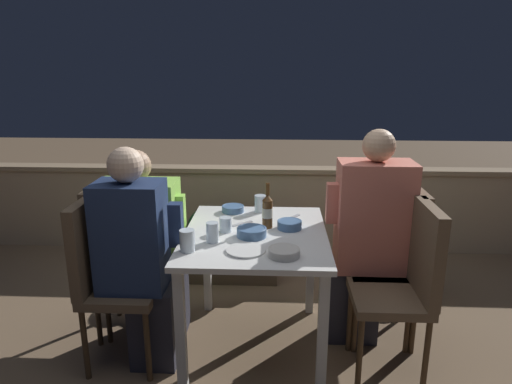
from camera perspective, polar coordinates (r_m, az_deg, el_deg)
ground_plane at (r=2.97m, az=-0.07°, el=-18.80°), size 16.00×16.00×0.00m
parapet_wall at (r=4.25m, az=1.00°, el=-1.94°), size 9.00×0.18×0.78m
dining_table at (r=2.65m, az=-0.08°, el=-7.15°), size 0.81×0.98×0.75m
planter_hedge at (r=3.70m, az=-2.94°, el=-5.83°), size 0.73×0.47×0.57m
chair_left_near at (r=2.71m, az=-18.46°, el=-9.06°), size 0.41×0.40×0.98m
person_navy_jumper at (r=2.62m, az=-14.43°, el=-8.14°), size 0.47×0.26×1.27m
chair_left_far at (r=2.99m, az=-17.27°, el=-6.55°), size 0.41×0.40×0.98m
person_green_blouse at (r=2.93m, az=-13.51°, el=-6.52°), size 0.52×0.26×1.20m
chair_right_near at (r=2.62m, az=18.59°, el=-9.93°), size 0.41×0.40×0.98m
chair_right_far at (r=2.92m, az=17.45°, el=-7.11°), size 0.41×0.40×0.98m
person_coral_top at (r=2.85m, az=13.69°, el=-5.61°), size 0.50×0.26×1.33m
beer_bottle at (r=2.66m, az=1.44°, el=-2.36°), size 0.06×0.06×0.27m
plate_0 at (r=2.37m, az=-1.28°, el=-7.27°), size 0.21×0.21×0.01m
bowl_0 at (r=2.97m, az=-2.91°, el=-2.05°), size 0.14×0.14×0.04m
bowl_1 at (r=2.67m, az=4.21°, el=-4.02°), size 0.14×0.14×0.05m
bowl_2 at (r=2.55m, az=-0.55°, el=-4.96°), size 0.17×0.17×0.05m
bowl_3 at (r=2.30m, az=3.51°, el=-7.44°), size 0.16×0.16×0.04m
glass_cup_0 at (r=2.62m, az=-3.83°, el=-4.07°), size 0.07×0.07×0.08m
glass_cup_1 at (r=2.47m, az=-5.47°, el=-5.04°), size 0.07×0.07×0.11m
glass_cup_2 at (r=2.96m, az=0.53°, el=-1.45°), size 0.07×0.07×0.11m
glass_cup_3 at (r=2.37m, az=-8.59°, el=-6.03°), size 0.08×0.08×0.11m
fork_0 at (r=2.85m, az=4.38°, el=-3.25°), size 0.12×0.14×0.01m
fork_1 at (r=2.74m, az=-1.98°, el=-4.01°), size 0.14×0.12×0.01m
potted_plant at (r=3.51m, az=18.69°, el=-5.93°), size 0.35×0.35×0.71m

